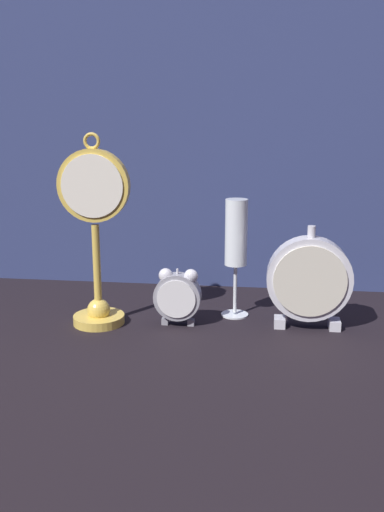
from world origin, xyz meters
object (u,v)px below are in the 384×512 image
champagne_flute (236,241)px  alarm_clock_twin_bell (177,294)px  pocket_watch_on_stand (96,239)px  mantel_clock_silver (309,280)px

champagne_flute → alarm_clock_twin_bell: bearing=-146.8°
pocket_watch_on_stand → alarm_clock_twin_bell: size_ratio=3.24×
pocket_watch_on_stand → champagne_flute: pocket_watch_on_stand is taller
alarm_clock_twin_bell → mantel_clock_silver: 0.24m
pocket_watch_on_stand → champagne_flute: 0.26m
alarm_clock_twin_bell → champagne_flute: (0.10, 0.07, 0.09)m
pocket_watch_on_stand → champagne_flute: size_ratio=1.54×
mantel_clock_silver → champagne_flute: (-0.13, 0.05, 0.06)m
pocket_watch_on_stand → mantel_clock_silver: 0.39m
alarm_clock_twin_bell → champagne_flute: size_ratio=0.47×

